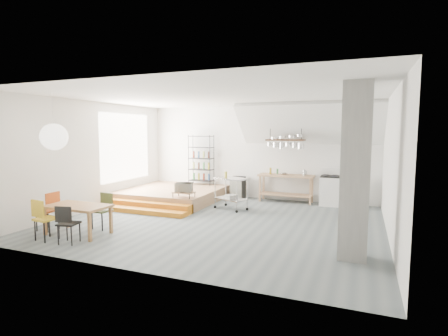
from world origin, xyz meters
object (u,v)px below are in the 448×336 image
at_px(stove, 330,190).
at_px(mini_fridge, 238,187).
at_px(dining_table, 78,208).
at_px(rolling_cart, 231,189).

bearing_deg(stove, mini_fridge, 179.19).
bearing_deg(dining_table, rolling_cart, 57.48).
relative_size(stove, dining_table, 0.83).
bearing_deg(rolling_cart, stove, 54.80).
distance_m(rolling_cart, mini_fridge, 1.79).
xyz_separation_m(stove, dining_table, (-5.02, -5.36, 0.12)).
relative_size(stove, rolling_cart, 1.09).
bearing_deg(stove, rolling_cart, -147.99).
distance_m(stove, mini_fridge, 3.10).
distance_m(dining_table, rolling_cart, 4.34).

